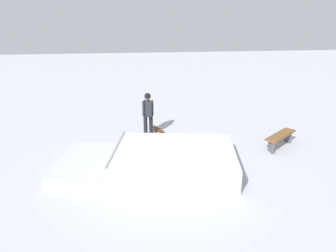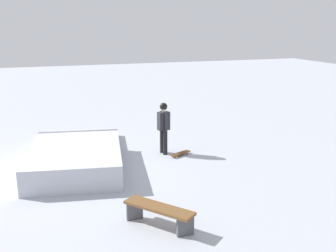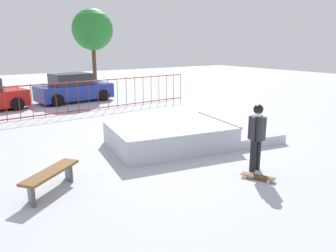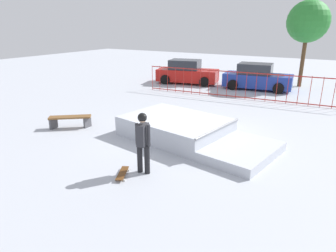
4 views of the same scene
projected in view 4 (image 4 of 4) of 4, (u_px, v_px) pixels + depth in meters
name	position (u px, v px, depth m)	size (l,w,h in m)	color
ground_plane	(185.00, 135.00, 11.24)	(60.00, 60.00, 0.00)	#B2B7C1
skate_ramp	(186.00, 131.00, 10.71)	(5.77, 3.49, 0.74)	silver
skater	(143.00, 139.00, 8.07)	(0.44, 0.41, 1.73)	black
skateboard	(122.00, 173.00, 8.19)	(0.53, 0.81, 0.09)	#593314
perimeter_fence	(241.00, 85.00, 16.37)	(11.07, 0.82, 1.50)	maroon
park_bench	(70.00, 119.00, 11.87)	(1.50, 1.31, 0.48)	brown
parked_car_red	(187.00, 73.00, 20.77)	(4.37, 2.59, 1.60)	red
parked_car_blue	(257.00, 78.00, 18.86)	(4.26, 2.27, 1.60)	#1E3899
distant_tree	(308.00, 22.00, 18.62)	(2.56, 2.56, 5.34)	brown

